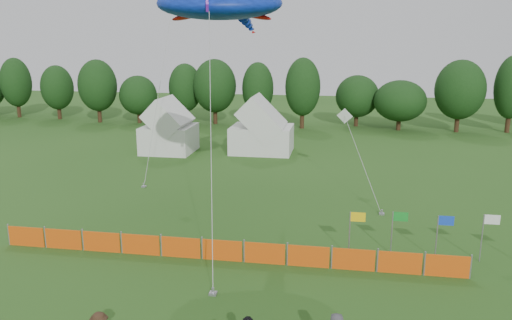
% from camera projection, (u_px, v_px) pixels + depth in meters
% --- Properties ---
extents(treeline, '(104.57, 8.78, 8.36)m').
position_uv_depth(treeline, '(326.00, 92.00, 57.83)').
color(treeline, '#382314').
rests_on(treeline, ground).
extents(tent_left, '(4.53, 4.53, 4.00)m').
position_uv_depth(tent_left, '(169.00, 130.00, 45.48)').
color(tent_left, silver).
rests_on(tent_left, ground).
extents(tent_right, '(5.58, 4.46, 3.94)m').
position_uv_depth(tent_right, '(262.00, 131.00, 45.42)').
color(tent_right, silver).
rests_on(tent_right, ground).
extents(barrier_fence, '(21.90, 0.06, 1.00)m').
position_uv_depth(barrier_fence, '(222.00, 250.00, 23.16)').
color(barrier_fence, '#D94D0C').
rests_on(barrier_fence, ground).
extents(flag_row, '(8.73, 0.74, 2.30)m').
position_uv_depth(flag_row, '(441.00, 230.00, 22.99)').
color(flag_row, gray).
rests_on(flag_row, ground).
extents(stingray_kite, '(7.15, 16.38, 12.95)m').
position_uv_depth(stingray_kite, '(223.00, 4.00, 25.50)').
color(stingray_kite, '#0E2FC7').
rests_on(stingray_kite, ground).
extents(small_kite_white, '(3.03, 6.78, 5.42)m').
position_uv_depth(small_kite_white, '(355.00, 142.00, 33.21)').
color(small_kite_white, white).
rests_on(small_kite_white, ground).
extents(small_kite_dark, '(1.81, 4.71, 13.44)m').
position_uv_depth(small_kite_dark, '(163.00, 68.00, 35.52)').
color(small_kite_dark, black).
rests_on(small_kite_dark, ground).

